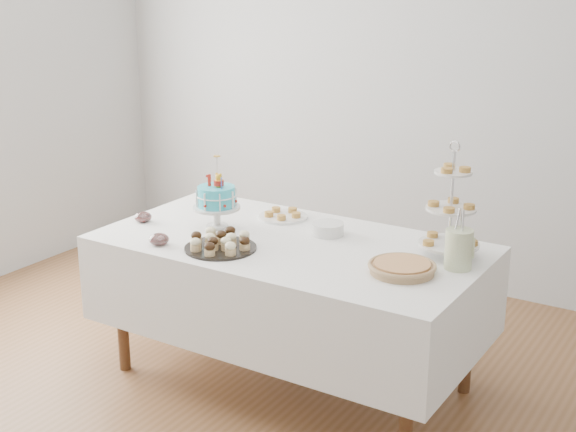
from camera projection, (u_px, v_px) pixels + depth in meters
The scene contains 12 objects.
floor at pixel (258, 405), 3.98m from camera, with size 5.00×5.00×0.00m, color brown.
walls at pixel (255, 138), 3.58m from camera, with size 5.04×4.04×2.70m.
table at pixel (290, 284), 4.06m from camera, with size 1.92×1.02×0.77m.
birthday_cake at pixel (217, 209), 4.18m from camera, with size 0.25×0.25×0.38m.
cupcake_tray at pixel (220, 241), 3.88m from camera, with size 0.35×0.35×0.08m.
pie at pixel (402, 267), 3.58m from camera, with size 0.31×0.31×0.05m.
tiered_stand at pixel (451, 209), 3.72m from camera, with size 0.29×0.29×0.56m.
plate_stack at pixel (328, 229), 4.09m from camera, with size 0.16×0.16×0.06m.
pastry_plate at pixel (283, 215), 4.36m from camera, with size 0.27×0.27×0.04m.
jam_bowl_a at pixel (159, 239), 3.94m from camera, with size 0.10×0.10×0.06m.
jam_bowl_b at pixel (143, 217), 4.29m from camera, with size 0.09×0.09×0.06m.
utensil_pitcher at pixel (459, 248), 3.61m from camera, with size 0.13×0.13×0.28m.
Camera 1 is at (1.99, -2.90, 2.09)m, focal length 50.00 mm.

